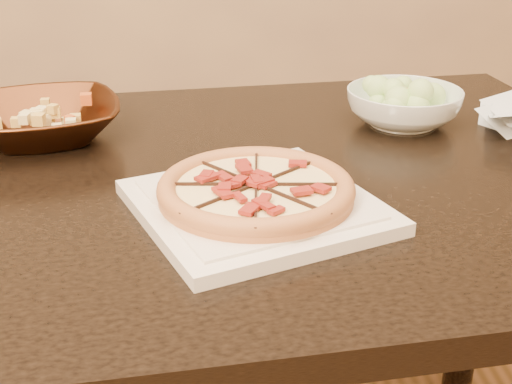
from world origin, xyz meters
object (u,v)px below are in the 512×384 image
(plate, at_px, (256,206))
(pizza, at_px, (256,189))
(salad_bowl, at_px, (404,107))
(bronze_bowl, at_px, (42,121))
(dining_table, at_px, (195,237))

(plate, distance_m, pizza, 0.02)
(plate, distance_m, salad_bowl, 0.44)
(bronze_bowl, bearing_deg, pizza, -43.77)
(dining_table, relative_size, plate, 3.94)
(dining_table, distance_m, pizza, 0.21)
(pizza, xyz_separation_m, salad_bowl, (0.29, 0.33, -0.00))
(plate, xyz_separation_m, salad_bowl, (0.29, 0.33, 0.02))
(dining_table, relative_size, bronze_bowl, 5.79)
(dining_table, relative_size, salad_bowl, 7.38)
(pizza, distance_m, salad_bowl, 0.44)
(dining_table, bearing_deg, plate, -59.56)
(bronze_bowl, height_order, salad_bowl, same)
(plate, bearing_deg, pizza, 148.68)
(dining_table, xyz_separation_m, bronze_bowl, (-0.24, 0.17, 0.13))
(bronze_bowl, distance_m, salad_bowl, 0.61)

